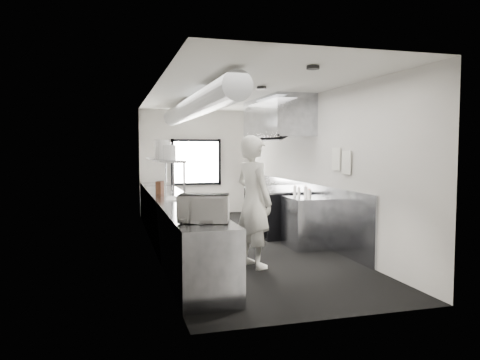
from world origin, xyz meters
TOP-DOWN VIEW (x-y plane):
  - floor at (0.00, 0.00)m, footprint 3.00×8.00m
  - ceiling at (0.00, 0.00)m, footprint 3.00×8.00m
  - wall_back at (0.00, 4.00)m, footprint 3.00×0.02m
  - wall_front at (0.00, -4.00)m, footprint 3.00×0.02m
  - wall_left at (-1.50, 0.00)m, footprint 0.02×8.00m
  - wall_right at (1.50, 0.00)m, footprint 0.02×8.00m
  - wall_cladding at (1.48, 0.30)m, footprint 0.03×5.50m
  - hvac_duct at (-0.70, 0.40)m, footprint 0.40×6.40m
  - service_window at (0.00, 3.96)m, footprint 1.36×0.05m
  - exhaust_hood at (1.10, 0.70)m, footprint 0.81×2.20m
  - prep_counter at (-1.15, -0.50)m, footprint 0.70×6.00m
  - pass_shelf at (-1.19, 1.00)m, footprint 0.45×3.00m
  - range at (1.04, 0.70)m, footprint 0.88×1.60m
  - bottle_station at (1.15, -0.70)m, footprint 0.65×0.80m
  - far_work_table at (-1.15, 3.20)m, footprint 0.70×1.20m
  - notice_sheet_a at (1.47, -1.20)m, footprint 0.02×0.28m
  - notice_sheet_b at (1.47, -1.55)m, footprint 0.02×0.28m
  - line_cook at (-0.16, -1.73)m, footprint 0.69×0.84m
  - microwave at (-1.14, -2.87)m, footprint 0.65×0.56m
  - deli_tub_a at (-1.25, -2.53)m, footprint 0.15×0.15m
  - deli_tub_b at (-1.29, -2.63)m, footprint 0.16×0.16m
  - newspaper at (-0.98, -1.99)m, footprint 0.38×0.43m
  - small_plate at (-1.08, -1.53)m, footprint 0.20×0.20m
  - pastry at (-1.08, -1.53)m, footprint 0.09×0.09m
  - cutting_board at (-1.07, -0.35)m, footprint 0.55×0.68m
  - knife_block at (-1.31, 0.65)m, footprint 0.18×0.25m
  - plate_stack_a at (-1.18, 0.13)m, footprint 0.27×0.27m
  - plate_stack_b at (-1.19, 0.84)m, footprint 0.32×0.32m
  - plate_stack_c at (-1.19, 1.26)m, footprint 0.33×0.33m
  - plate_stack_d at (-1.20, 1.61)m, footprint 0.28×0.28m
  - squeeze_bottle_a at (1.06, -1.05)m, footprint 0.07×0.07m
  - squeeze_bottle_b at (1.11, -0.88)m, footprint 0.06×0.06m
  - squeeze_bottle_c at (1.12, -0.73)m, footprint 0.09×0.09m
  - squeeze_bottle_d at (1.09, -0.50)m, footprint 0.07×0.07m
  - squeeze_bottle_e at (1.06, -0.37)m, footprint 0.06×0.06m

SIDE VIEW (x-z plane):
  - floor at x=0.00m, z-range -0.01..0.01m
  - prep_counter at x=-1.15m, z-range 0.00..0.90m
  - bottle_station at x=1.15m, z-range 0.00..0.90m
  - far_work_table at x=-1.15m, z-range 0.00..0.90m
  - range at x=1.04m, z-range 0.00..0.94m
  - wall_cladding at x=1.48m, z-range 0.00..1.10m
  - newspaper at x=-0.98m, z-range 0.90..0.91m
  - small_plate at x=-1.08m, z-range 0.90..0.92m
  - cutting_board at x=-1.07m, z-range 0.90..0.92m
  - deli_tub_a at x=-1.25m, z-range 0.90..0.99m
  - deli_tub_b at x=-1.29m, z-range 0.90..1.01m
  - pastry at x=-1.08m, z-range 0.92..1.01m
  - squeeze_bottle_b at x=1.11m, z-range 0.90..1.06m
  - squeeze_bottle_d at x=1.09m, z-range 0.90..1.06m
  - squeeze_bottle_a at x=1.06m, z-range 0.90..1.07m
  - line_cook at x=-0.16m, z-range 0.00..1.97m
  - squeeze_bottle_e at x=1.06m, z-range 0.90..1.08m
  - squeeze_bottle_c at x=1.12m, z-range 0.90..1.10m
  - knife_block at x=-1.31m, z-range 0.90..1.14m
  - microwave at x=-1.14m, z-range 0.90..1.23m
  - service_window at x=0.00m, z-range 0.77..2.02m
  - wall_back at x=0.00m, z-range 0.00..2.80m
  - wall_front at x=0.00m, z-range 0.00..2.80m
  - wall_left at x=-1.50m, z-range 0.00..2.80m
  - wall_right at x=1.50m, z-range 0.00..2.80m
  - pass_shelf at x=-1.19m, z-range 1.20..1.88m
  - notice_sheet_b at x=1.47m, z-range 1.36..1.74m
  - notice_sheet_a at x=1.47m, z-range 1.41..1.79m
  - plate_stack_a at x=-1.18m, z-range 1.57..1.84m
  - plate_stack_b at x=-1.19m, z-range 1.57..1.90m
  - plate_stack_c at x=-1.19m, z-range 1.57..1.95m
  - plate_stack_d at x=-1.20m, z-range 1.57..1.95m
  - exhaust_hood at x=1.10m, z-range 1.95..2.83m
  - hvac_duct at x=-0.70m, z-range 2.35..2.75m
  - ceiling at x=0.00m, z-range 2.79..2.80m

